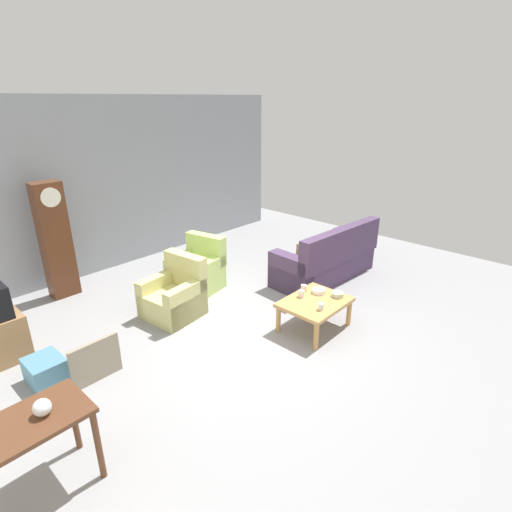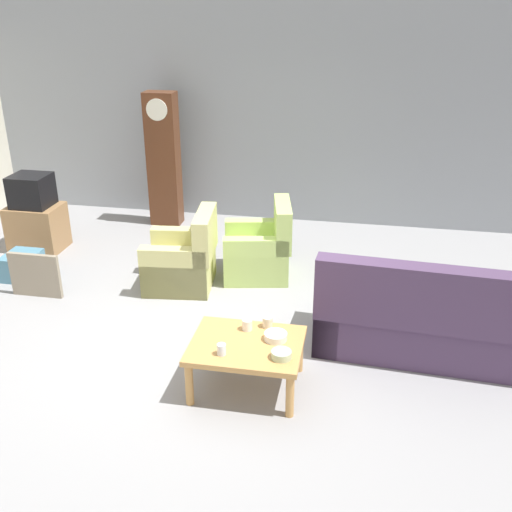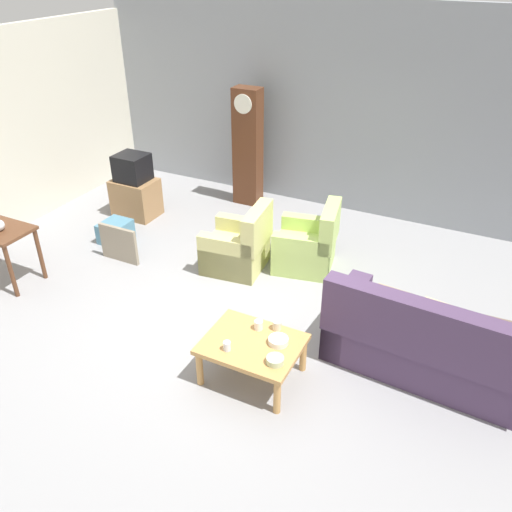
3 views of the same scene
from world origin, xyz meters
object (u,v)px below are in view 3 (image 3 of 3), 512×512
(coffee_table_wood, at_px, (252,347))
(cup_blue_rimmed, at_px, (227,346))
(armchair_olive_near, at_px, (238,248))
(tv_crt, at_px, (132,168))
(framed_picture_leaning, at_px, (119,244))
(couch_floral, at_px, (431,347))
(grandfather_clock, at_px, (248,148))
(storage_box_blue, at_px, (115,232))
(armchair_olive_far, at_px, (308,247))
(bowl_white_stacked, at_px, (278,341))
(cup_white_porcelain, at_px, (259,325))
(cup_cream_tall, at_px, (277,325))
(bowl_shallow_green, at_px, (275,360))
(tv_stand_cabinet, at_px, (136,198))

(coffee_table_wood, bearing_deg, cup_blue_rimmed, -129.09)
(armchair_olive_near, distance_m, tv_crt, 2.41)
(framed_picture_leaning, xyz_separation_m, cup_blue_rimmed, (2.52, -1.44, 0.24))
(couch_floral, xyz_separation_m, framed_picture_leaning, (-4.28, 0.40, -0.10))
(armchair_olive_near, xyz_separation_m, grandfather_clock, (-0.86, 1.95, 0.67))
(armchair_olive_near, height_order, storage_box_blue, armchair_olive_near)
(coffee_table_wood, relative_size, tv_crt, 2.00)
(framed_picture_leaning, bearing_deg, armchair_olive_far, 23.23)
(coffee_table_wood, bearing_deg, couch_floral, 27.80)
(framed_picture_leaning, bearing_deg, coffee_table_wood, -24.59)
(couch_floral, xyz_separation_m, coffee_table_wood, (-1.59, -0.84, 0.03))
(armchair_olive_near, height_order, bowl_white_stacked, armchair_olive_near)
(cup_blue_rimmed, bearing_deg, cup_white_porcelain, 72.88)
(couch_floral, xyz_separation_m, grandfather_clock, (-3.57, 2.92, 0.62))
(cup_cream_tall, bearing_deg, cup_blue_rimmed, -120.72)
(cup_blue_rimmed, bearing_deg, couch_floral, 30.74)
(couch_floral, bearing_deg, framed_picture_leaning, 174.73)
(grandfather_clock, height_order, cup_cream_tall, grandfather_clock)
(grandfather_clock, bearing_deg, bowl_shallow_green, -59.56)
(couch_floral, distance_m, tv_crt, 5.25)
(couch_floral, height_order, cup_blue_rimmed, couch_floral)
(cup_cream_tall, bearing_deg, bowl_white_stacked, -61.80)
(armchair_olive_near, distance_m, framed_picture_leaning, 1.67)
(tv_stand_cabinet, height_order, storage_box_blue, tv_stand_cabinet)
(coffee_table_wood, distance_m, storage_box_blue, 3.54)
(coffee_table_wood, height_order, cup_white_porcelain, cup_white_porcelain)
(couch_floral, xyz_separation_m, bowl_white_stacked, (-1.35, -0.73, 0.12))
(armchair_olive_far, bearing_deg, cup_blue_rimmed, -87.12)
(framed_picture_leaning, bearing_deg, tv_stand_cabinet, 118.09)
(armchair_olive_far, distance_m, coffee_table_wood, 2.28)
(framed_picture_leaning, bearing_deg, cup_cream_tall, -18.30)
(cup_cream_tall, xyz_separation_m, bowl_shallow_green, (0.19, -0.47, -0.02))
(couch_floral, bearing_deg, armchair_olive_far, 142.85)
(cup_white_porcelain, distance_m, cup_cream_tall, 0.19)
(storage_box_blue, bearing_deg, bowl_shallow_green, -27.88)
(tv_crt, bearing_deg, cup_white_porcelain, -34.46)
(armchair_olive_near, relative_size, cup_cream_tall, 9.30)
(coffee_table_wood, xyz_separation_m, tv_stand_cabinet, (-3.37, 2.51, -0.08))
(tv_crt, height_order, storage_box_blue, tv_crt)
(tv_crt, xyz_separation_m, bowl_shallow_green, (3.70, -2.67, -0.34))
(storage_box_blue, bearing_deg, armchair_olive_near, 4.34)
(cup_blue_rimmed, height_order, bowl_shallow_green, cup_blue_rimmed)
(cup_blue_rimmed, xyz_separation_m, bowl_shallow_green, (0.49, 0.04, -0.02))
(cup_white_porcelain, bearing_deg, cup_cream_tall, 25.32)
(framed_picture_leaning, bearing_deg, armchair_olive_near, 20.09)
(tv_stand_cabinet, bearing_deg, armchair_olive_far, -4.53)
(couch_floral, distance_m, tv_stand_cabinet, 5.23)
(cup_blue_rimmed, relative_size, bowl_shallow_green, 0.57)
(armchair_olive_far, xyz_separation_m, bowl_white_stacked, (0.53, -2.16, 0.17))
(tv_stand_cabinet, distance_m, cup_cream_tall, 4.15)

